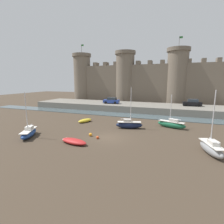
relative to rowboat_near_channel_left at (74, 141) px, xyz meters
name	(u,v)px	position (x,y,z in m)	size (l,w,h in m)	color
ground_plane	(109,138)	(3.13, 3.65, -0.32)	(160.00, 160.00, 0.00)	#423528
water_channel	(136,116)	(3.13, 19.13, -0.27)	(80.00, 4.50, 0.10)	#47565B
quay_road	(142,108)	(3.13, 26.38, 0.49)	(57.96, 10.00, 1.62)	slate
castle	(149,81)	(3.13, 36.45, 7.10)	(52.25, 6.29, 19.42)	#706354
rowboat_near_channel_left	(74,141)	(0.00, 0.00, 0.00)	(3.82, 1.93, 0.61)	red
sailboat_near_channel_right	(211,148)	(14.98, 2.41, 0.36)	(2.45, 4.24, 6.64)	gray
sailboat_midflat_right	(129,124)	(4.41, 9.06, 0.32)	(4.36, 2.31, 6.52)	#141E3D
sailboat_midflat_centre	(171,124)	(10.73, 11.80, 0.30)	(4.67, 2.49, 5.37)	#1E6B47
sailboat_foreground_right	(29,133)	(-7.21, 0.13, 0.26)	(3.07, 4.48, 6.06)	#234793
rowboat_midflat_left	(85,120)	(-4.22, 10.22, 0.01)	(2.07, 3.09, 0.64)	yellow
mooring_buoy_near_channel	(91,135)	(0.50, 3.34, -0.10)	(0.45, 0.45, 0.45)	orange
mooring_buoy_near_shore	(98,137)	(1.90, 2.66, -0.14)	(0.37, 0.37, 0.37)	#E04C1E
car_quay_centre_east	(111,101)	(-4.77, 25.13, 2.07)	(4.21, 2.10, 1.62)	#263F99
car_quay_west	(192,103)	(14.66, 27.63, 2.07)	(4.21, 2.10, 1.62)	black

